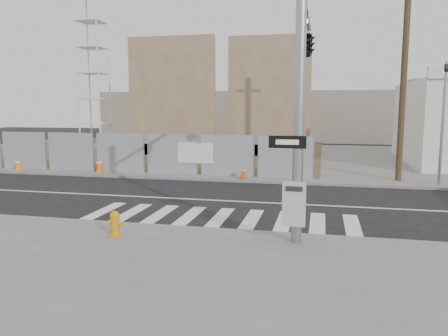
% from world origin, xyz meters
% --- Properties ---
extents(ground, '(100.00, 100.00, 0.00)m').
position_xyz_m(ground, '(0.00, 0.00, 0.00)').
color(ground, black).
rests_on(ground, ground).
extents(sidewalk_far, '(50.00, 20.00, 0.12)m').
position_xyz_m(sidewalk_far, '(0.00, 14.00, 0.06)').
color(sidewalk_far, slate).
rests_on(sidewalk_far, ground).
extents(signal_pole, '(0.96, 5.87, 7.00)m').
position_xyz_m(signal_pole, '(2.49, -2.05, 4.78)').
color(signal_pole, gray).
rests_on(signal_pole, sidewalk_near).
extents(far_signal_pole, '(0.16, 0.20, 5.60)m').
position_xyz_m(far_signal_pole, '(8.00, 4.60, 3.48)').
color(far_signal_pole, gray).
rests_on(far_signal_pole, sidewalk_far).
extents(chain_link_fence, '(24.60, 0.04, 2.00)m').
position_xyz_m(chain_link_fence, '(-10.00, 5.00, 1.12)').
color(chain_link_fence, gray).
rests_on(chain_link_fence, sidewalk_far).
extents(concrete_wall_left, '(6.00, 1.30, 8.00)m').
position_xyz_m(concrete_wall_left, '(-7.00, 13.08, 3.38)').
color(concrete_wall_left, '#7E5F4B').
rests_on(concrete_wall_left, sidewalk_far).
extents(concrete_wall_right, '(5.50, 1.30, 8.00)m').
position_xyz_m(concrete_wall_right, '(-0.50, 14.08, 3.38)').
color(concrete_wall_right, '#7E5F4B').
rests_on(concrete_wall_right, sidewalk_far).
extents(crane_tower, '(2.60, 2.60, 18.15)m').
position_xyz_m(crane_tower, '(-15.00, 17.00, 9.02)').
color(crane_tower, slate).
rests_on(crane_tower, sidewalk_far).
extents(utility_pole_right, '(1.60, 0.28, 10.00)m').
position_xyz_m(utility_pole_right, '(6.50, 5.50, 5.20)').
color(utility_pole_right, '#493A22').
rests_on(utility_pole_right, sidewalk_far).
extents(fire_hydrant, '(0.43, 0.43, 0.67)m').
position_xyz_m(fire_hydrant, '(-2.11, -5.36, 0.45)').
color(fire_hydrant, orange).
rests_on(fire_hydrant, sidewalk_near).
extents(traffic_cone_b, '(0.42, 0.42, 0.72)m').
position_xyz_m(traffic_cone_b, '(-12.45, 4.22, 0.47)').
color(traffic_cone_b, orange).
rests_on(traffic_cone_b, sidewalk_far).
extents(traffic_cone_c, '(0.51, 0.51, 0.80)m').
position_xyz_m(traffic_cone_c, '(-8.02, 4.66, 0.51)').
color(traffic_cone_c, '#F25D0C').
rests_on(traffic_cone_c, sidewalk_far).
extents(traffic_cone_d, '(0.43, 0.43, 0.63)m').
position_xyz_m(traffic_cone_d, '(-0.49, 4.38, 0.43)').
color(traffic_cone_d, red).
rests_on(traffic_cone_d, sidewalk_far).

